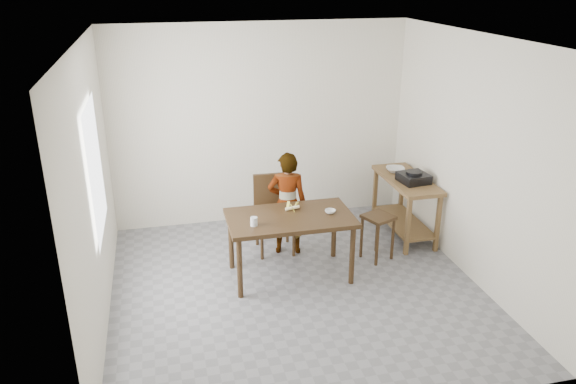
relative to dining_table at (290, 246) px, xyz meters
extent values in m
cube|color=slate|center=(0.00, -0.30, -0.40)|extent=(4.00, 4.00, 0.04)
cube|color=white|center=(0.00, -0.30, 2.35)|extent=(4.00, 4.00, 0.04)
cube|color=white|center=(0.00, 1.72, 0.98)|extent=(4.00, 0.04, 2.70)
cube|color=white|center=(0.00, -2.32, 0.98)|extent=(4.00, 0.04, 2.70)
cube|color=white|center=(-2.02, -0.30, 0.98)|extent=(0.04, 4.00, 2.70)
cube|color=white|center=(2.02, -0.30, 0.98)|extent=(0.04, 4.00, 2.70)
cube|color=white|center=(-1.97, -0.10, 1.12)|extent=(0.02, 1.10, 1.30)
imported|color=silver|center=(0.11, 0.59, 0.28)|extent=(0.53, 0.41, 1.30)
cylinder|color=silver|center=(-0.43, -0.15, 0.42)|extent=(0.09, 0.09, 0.10)
imported|color=silver|center=(0.46, -0.02, 0.39)|extent=(0.14, 0.14, 0.04)
imported|color=silver|center=(1.67, 0.97, 0.46)|extent=(0.30, 0.30, 0.06)
cube|color=black|center=(1.74, 0.55, 0.48)|extent=(0.38, 0.38, 0.11)
camera|label=1|loc=(-1.34, -5.53, 2.93)|focal=35.00mm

